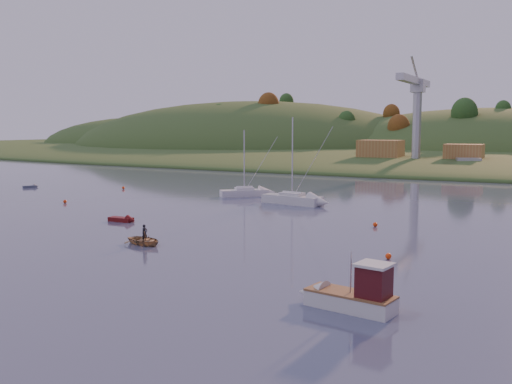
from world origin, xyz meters
The scene contains 23 objects.
far_shore centered at (0.00, 230.00, 0.00)m, with size 620.00×220.00×1.50m, color #385120.
shore_slope centered at (0.00, 165.00, 0.00)m, with size 640.00×150.00×7.00m, color #385120.
hill_left_far centered at (-160.00, 215.00, 0.00)m, with size 120.00×100.00×32.00m, color #385120.
hill_left centered at (-90.00, 200.00, 0.00)m, with size 170.00×140.00×44.00m, color #385120.
hill_center centered at (10.00, 210.00, 0.00)m, with size 140.00×120.00×36.00m, color #385120.
hillside_trees centered at (0.00, 185.00, 0.00)m, with size 280.00×50.00×32.00m, color #1E4D1B, non-canonical shape.
wharf centered at (5.00, 122.00, 1.20)m, with size 42.00×16.00×2.40m, color slate.
shed_west centered at (-8.00, 123.00, 4.80)m, with size 11.00×8.00×4.80m, color #A16835.
shed_east centered at (13.00, 124.00, 4.40)m, with size 9.00×7.00×4.00m, color #A16835.
dock_crane centered at (2.00, 118.39, 17.17)m, with size 3.20×28.00×20.30m.
fishing_boat centered at (24.34, 5.06, 0.88)m, with size 6.45×2.82×3.98m.
sailboat_near centered at (-8.06, 49.85, 0.68)m, with size 6.89×6.70×10.26m.
sailboat_far centered at (2.17, 45.41, 0.77)m, with size 8.95×3.73×12.04m.
canoe centered at (2.01, 13.82, 0.40)m, with size 2.76×3.86×0.80m, color #977A53.
paddler centered at (2.01, 13.82, 0.81)m, with size 0.59×0.39×1.61m, color black.
red_tender centered at (-8.07, 22.65, 0.24)m, with size 3.44×1.35×1.15m.
grey_dinghy centered at (-47.39, 42.93, 0.20)m, with size 2.27×2.76×0.99m.
work_vessel centered at (15.00, 118.00, 1.18)m, with size 13.71×8.62×3.32m.
buoy_0 centered at (23.19, 18.79, 0.25)m, with size 0.50×0.50×0.50m, color #F4400C.
buoy_1 centered at (17.79, 33.08, 0.25)m, with size 0.50×0.50×0.50m, color #F4400C.
buoy_2 centered at (-31.45, 48.64, 0.25)m, with size 0.50×0.50×0.50m, color #F4400C.
buoy_3 centered at (-8.20, 55.41, 0.25)m, with size 0.50×0.50×0.50m, color #F4400C.
buoy_4 centered at (-26.30, 30.73, 0.25)m, with size 0.50×0.50×0.50m, color #F4400C.
Camera 1 is at (35.46, -26.35, 10.74)m, focal length 40.00 mm.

